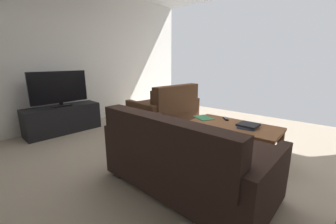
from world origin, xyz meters
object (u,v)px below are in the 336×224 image
object	(u,v)px
sofa_main	(184,157)
coffee_table	(234,129)
tv_stand	(63,119)
flat_tv	(59,88)
loveseat_near	(166,110)
loose_magazine	(203,118)
book_stack	(248,126)
tv_remote	(226,119)

from	to	relation	value
sofa_main	coffee_table	world-z (taller)	sofa_main
tv_stand	flat_tv	size ratio (longest dim) A/B	1.33
loveseat_near	tv_stand	distance (m)	1.95
loveseat_near	loose_magazine	bearing A→B (deg)	163.18
book_stack	tv_remote	bearing A→B (deg)	-23.74
book_stack	tv_remote	xyz separation A→B (m)	(0.40, -0.17, -0.01)
flat_tv	tv_remote	size ratio (longest dim) A/B	6.61
loveseat_near	book_stack	size ratio (longest dim) A/B	4.60
loveseat_near	coffee_table	bearing A→B (deg)	167.14
flat_tv	tv_remote	distance (m)	2.96
coffee_table	book_stack	distance (m)	0.21
loose_magazine	tv_remote	bearing A→B (deg)	-37.47
loveseat_near	book_stack	xyz separation A→B (m)	(-1.73, 0.35, 0.12)
coffee_table	loose_magazine	world-z (taller)	loose_magazine
book_stack	tv_remote	size ratio (longest dim) A/B	1.91
coffee_table	tv_stand	world-z (taller)	tv_stand
sofa_main	tv_remote	xyz separation A→B (m)	(0.15, -1.28, 0.11)
loveseat_near	loose_magazine	xyz separation A→B (m)	(-1.04, 0.31, 0.10)
loveseat_near	flat_tv	distance (m)	2.00
coffee_table	tv_remote	world-z (taller)	tv_remote
tv_stand	flat_tv	world-z (taller)	flat_tv
sofa_main	loose_magazine	bearing A→B (deg)	-68.66
book_stack	tv_remote	world-z (taller)	book_stack
sofa_main	tv_remote	world-z (taller)	sofa_main
sofa_main	loose_magazine	world-z (taller)	sofa_main
tv_remote	tv_stand	bearing A→B (deg)	24.98
loveseat_near	sofa_main	bearing A→B (deg)	135.53
tv_remote	loose_magazine	xyz separation A→B (m)	(0.30, 0.14, -0.01)
sofa_main	loose_magazine	distance (m)	1.23
tv_remote	loose_magazine	size ratio (longest dim) A/B	0.50
book_stack	flat_tv	bearing A→B (deg)	19.23
loveseat_near	coffee_table	xyz separation A→B (m)	(-1.55, 0.35, 0.03)
coffee_table	tv_stand	size ratio (longest dim) A/B	0.90
flat_tv	loose_magazine	bearing A→B (deg)	-155.02
book_stack	loose_magazine	world-z (taller)	book_stack
loose_magazine	flat_tv	bearing A→B (deg)	142.33
sofa_main	tv_remote	distance (m)	1.30
sofa_main	book_stack	size ratio (longest dim) A/B	6.12
loose_magazine	sofa_main	bearing A→B (deg)	-131.32
loveseat_near	loose_magazine	size ratio (longest dim) A/B	4.38
loveseat_near	tv_remote	distance (m)	1.35
tv_stand	tv_remote	bearing A→B (deg)	-155.02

